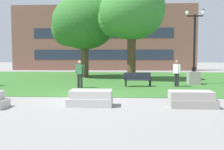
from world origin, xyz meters
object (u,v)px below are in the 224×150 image
(concrete_block_left, at_px, (90,98))
(person_bystander_near_lawn, at_px, (177,72))
(person_bystander_far_lawn, at_px, (80,73))
(park_bench_near_left, at_px, (138,78))
(lamp_post_center, at_px, (194,69))
(concrete_block_right, at_px, (192,99))

(concrete_block_left, height_order, person_bystander_near_lawn, person_bystander_near_lawn)
(person_bystander_far_lawn, bearing_deg, park_bench_near_left, 16.61)
(concrete_block_left, height_order, lamp_post_center, lamp_post_center)
(park_bench_near_left, bearing_deg, person_bystander_near_lawn, 0.52)
(lamp_post_center, height_order, person_bystander_near_lawn, lamp_post_center)
(park_bench_near_left, bearing_deg, concrete_block_left, -107.62)
(concrete_block_right, height_order, person_bystander_near_lawn, person_bystander_near_lawn)
(concrete_block_left, distance_m, person_bystander_far_lawn, 5.91)
(concrete_block_left, relative_size, person_bystander_far_lawn, 1.05)
(concrete_block_right, relative_size, lamp_post_center, 0.34)
(person_bystander_far_lawn, bearing_deg, person_bystander_near_lawn, 10.18)
(park_bench_near_left, relative_size, lamp_post_center, 0.35)
(lamp_post_center, bearing_deg, park_bench_near_left, -158.12)
(concrete_block_right, relative_size, person_bystander_near_lawn, 1.06)
(concrete_block_right, relative_size, park_bench_near_left, 0.97)
(concrete_block_right, bearing_deg, person_bystander_far_lawn, 133.75)
(park_bench_near_left, bearing_deg, person_bystander_far_lawn, -163.39)
(person_bystander_near_lawn, height_order, person_bystander_far_lawn, same)
(lamp_post_center, xyz_separation_m, person_bystander_far_lawn, (-7.62, -2.69, -0.10))
(park_bench_near_left, distance_m, lamp_post_center, 4.34)
(lamp_post_center, xyz_separation_m, person_bystander_near_lawn, (-1.48, -1.58, -0.10))
(park_bench_near_left, relative_size, person_bystander_far_lawn, 1.09)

